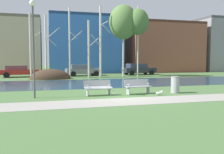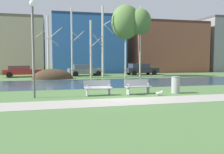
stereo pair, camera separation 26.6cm
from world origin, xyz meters
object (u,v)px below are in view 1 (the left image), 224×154
Objects in this scene: bench_left at (98,87)px; trash_bin at (175,84)px; parked_van_nearest_red at (19,71)px; parked_hatch_third_dark at (138,69)px; bench_right at (138,86)px; seagull at (160,93)px; streetlamp at (33,33)px; parked_sedan_second_grey at (82,70)px.

trash_bin is at bearing -3.34° from bench_left.
parked_hatch_third_dark is at bearing 1.30° from parked_van_nearest_red.
bench_right is 3.40× the size of seagull.
trash_bin is 8.81m from streetlamp.
parked_van_nearest_red is (-2.58, 16.44, -2.75)m from streetlamp.
parked_sedan_second_grey reaches higher than parked_van_nearest_red.
bench_left is at bearing 176.66° from trash_bin.
streetlamp is at bearing 178.68° from trash_bin.
parked_van_nearest_red is 0.98× the size of parked_sedan_second_grey.
bench_right is at bearing 139.69° from seagull.
streetlamp is at bearing -126.52° from parked_hatch_third_dark.
parked_hatch_third_dark reaches higher than trash_bin.
parked_hatch_third_dark reaches higher than parked_sedan_second_grey.
bench_right is 0.32× the size of streetlamp.
parked_hatch_third_dark reaches higher than bench_left.
seagull is at bearing -6.38° from streetlamp.
bench_right is 18.44m from parked_van_nearest_red.
seagull is 0.11× the size of parked_sedan_second_grey.
streetlamp is at bearing -179.15° from bench_right.
bench_left is at bearing -69.58° from parked_van_nearest_red.
trash_bin is 1.51m from seagull.
streetlamp is 1.19× the size of parked_van_nearest_red.
parked_sedan_second_grey is (-2.07, 17.46, 0.63)m from seagull.
parked_hatch_third_dark is at bearing 76.35° from trash_bin.
seagull is at bearing -107.27° from parked_hatch_third_dark.
bench_left is 0.36× the size of parked_hatch_third_dark.
parked_van_nearest_red reaches higher than bench_right.
bench_right is 0.37× the size of parked_sedan_second_grey.
parked_sedan_second_grey reaches higher than seagull.
bench_left is at bearing -94.80° from parked_sedan_second_grey.
trash_bin is (2.36, -0.28, 0.07)m from bench_right.
streetlamp reaches higher than seagull.
bench_left is at bearing 165.92° from seagull.
parked_sedan_second_grey is 0.99× the size of parked_hatch_third_dark.
bench_left is 16.66m from parked_sedan_second_grey.
bench_right is at bearing -86.40° from parked_sedan_second_grey.
parked_sedan_second_grey is at bearing 93.60° from bench_right.
trash_bin is at bearing -1.32° from streetlamp.
parked_van_nearest_red is at bearing 123.20° from trash_bin.
trash_bin is 0.23× the size of parked_sedan_second_grey.
streetlamp is (-3.51, -0.09, 3.00)m from bench_left.
bench_left is 1.00× the size of bench_right.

